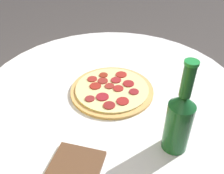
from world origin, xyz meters
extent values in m
cylinder|color=white|center=(0.00, 0.00, 0.38)|extent=(0.07, 0.07, 0.72)
cylinder|color=white|center=(0.00, 0.00, 0.75)|extent=(0.97, 0.97, 0.02)
cylinder|color=tan|center=(-0.02, 0.02, 0.77)|extent=(0.30, 0.30, 0.01)
cylinder|color=beige|center=(-0.02, 0.02, 0.78)|extent=(0.26, 0.26, 0.01)
cylinder|color=maroon|center=(-0.11, 0.03, 0.78)|extent=(0.04, 0.04, 0.00)
cylinder|color=maroon|center=(0.06, 0.04, 0.78)|extent=(0.04, 0.04, 0.00)
cylinder|color=maroon|center=(0.03, 0.02, 0.78)|extent=(0.04, 0.04, 0.00)
cylinder|color=maroon|center=(0.02, 0.06, 0.78)|extent=(0.04, 0.04, 0.00)
cylinder|color=maroon|center=(-0.09, -0.03, 0.78)|extent=(0.03, 0.03, 0.00)
cylinder|color=maroon|center=(-0.04, -0.05, 0.78)|extent=(0.04, 0.04, 0.00)
cylinder|color=maroon|center=(0.01, -0.02, 0.78)|extent=(0.04, 0.04, 0.00)
cylinder|color=maroon|center=(-0.03, 0.11, 0.78)|extent=(0.03, 0.03, 0.00)
cylinder|color=maroon|center=(-0.05, 0.07, 0.78)|extent=(0.04, 0.04, 0.00)
cylinder|color=maroon|center=(0.06, -0.01, 0.78)|extent=(0.03, 0.03, 0.00)
cylinder|color=maroon|center=(-0.04, 0.00, 0.78)|extent=(0.04, 0.04, 0.00)
cylinder|color=maroon|center=(-0.01, 0.02, 0.78)|extent=(0.03, 0.03, 0.00)
cylinder|color=maroon|center=(-0.10, 0.08, 0.78)|extent=(0.04, 0.04, 0.00)
cylinder|color=maroon|center=(0.02, -0.06, 0.78)|extent=(0.04, 0.04, 0.00)
cylinder|color=#195628|center=(-0.33, 0.02, 0.84)|extent=(0.07, 0.07, 0.15)
cone|color=#195628|center=(-0.33, 0.02, 0.93)|extent=(0.07, 0.07, 0.03)
cylinder|color=#195628|center=(-0.33, 0.02, 0.99)|extent=(0.03, 0.03, 0.09)
cylinder|color=#1E8438|center=(-0.33, 0.02, 1.04)|extent=(0.03, 0.03, 0.01)
cube|color=brown|center=(-0.23, 0.29, 0.77)|extent=(0.18, 0.18, 0.01)
camera|label=1|loc=(-0.60, 0.44, 1.32)|focal=40.00mm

